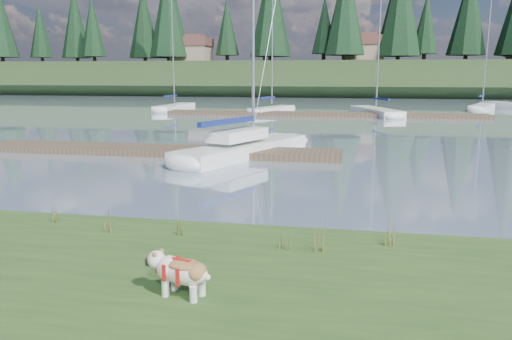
# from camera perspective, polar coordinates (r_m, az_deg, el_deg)

# --- Properties ---
(ground) EXTENTS (200.00, 200.00, 0.00)m
(ground) POSITION_cam_1_polar(r_m,az_deg,el_deg) (41.70, 4.82, 6.21)
(ground) COLOR #8194AA
(ground) RESTS_ON ground
(bank) EXTENTS (60.00, 9.00, 0.35)m
(bank) POSITION_cam_1_polar(r_m,az_deg,el_deg) (7.58, -26.00, -15.87)
(bank) COLOR #325220
(bank) RESTS_ON ground
(ridge) EXTENTS (200.00, 20.00, 5.00)m
(ridge) POSITION_cam_1_polar(r_m,az_deg,el_deg) (84.45, 7.93, 10.26)
(ridge) COLOR #223419
(ridge) RESTS_ON ground
(bulldog) EXTENTS (1.03, 0.54, 0.60)m
(bulldog) POSITION_cam_1_polar(r_m,az_deg,el_deg) (7.25, -8.54, -11.27)
(bulldog) COLOR silver
(bulldog) RESTS_ON bank
(sailboat_main) EXTENTS (5.04, 8.69, 12.57)m
(sailboat_main) POSITION_cam_1_polar(r_m,az_deg,el_deg) (21.69, -0.41, 2.95)
(sailboat_main) COLOR white
(sailboat_main) RESTS_ON ground
(dock_near) EXTENTS (16.00, 2.00, 0.30)m
(dock_near) POSITION_cam_1_polar(r_m,az_deg,el_deg) (22.20, -11.29, 2.22)
(dock_near) COLOR #4C3D2C
(dock_near) RESTS_ON ground
(dock_far) EXTENTS (26.00, 2.20, 0.30)m
(dock_far) POSITION_cam_1_polar(r_m,az_deg,el_deg) (41.53, 7.59, 6.34)
(dock_far) COLOR #4C3D2C
(dock_far) RESTS_ON ground
(sailboat_bg_0) EXTENTS (1.93, 7.72, 11.12)m
(sailboat_bg_0) POSITION_cam_1_polar(r_m,az_deg,el_deg) (48.49, -8.97, 7.17)
(sailboat_bg_0) COLOR white
(sailboat_bg_0) RESTS_ON ground
(sailboat_bg_2) EXTENTS (3.72, 6.52, 9.98)m
(sailboat_bg_2) POSITION_cam_1_polar(r_m,az_deg,el_deg) (44.48, 2.21, 6.97)
(sailboat_bg_2) COLOR white
(sailboat_bg_2) RESTS_ON ground
(sailboat_bg_3) EXTENTS (4.56, 8.96, 12.94)m
(sailboat_bg_3) POSITION_cam_1_polar(r_m,az_deg,el_deg) (44.02, 13.16, 6.64)
(sailboat_bg_3) COLOR white
(sailboat_bg_3) RESTS_ON ground
(sailboat_bg_4) EXTENTS (3.95, 7.02, 10.46)m
(sailboat_bg_4) POSITION_cam_1_polar(r_m,az_deg,el_deg) (52.47, 24.53, 6.60)
(sailboat_bg_4) COLOR white
(sailboat_bg_4) RESTS_ON ground
(sailboat_bg_5) EXTENTS (6.00, 8.93, 13.00)m
(sailboat_bg_5) POSITION_cam_1_polar(r_m,az_deg,el_deg) (55.97, 27.25, 6.58)
(sailboat_bg_5) COLOR white
(sailboat_bg_5) RESTS_ON ground
(weed_0) EXTENTS (0.17, 0.14, 0.54)m
(weed_0) POSITION_cam_1_polar(r_m,az_deg,el_deg) (10.40, -16.49, -5.55)
(weed_0) COLOR #475B23
(weed_0) RESTS_ON bank
(weed_1) EXTENTS (0.17, 0.14, 0.49)m
(weed_1) POSITION_cam_1_polar(r_m,az_deg,el_deg) (9.85, -8.80, -6.29)
(weed_1) COLOR #475B23
(weed_1) RESTS_ON bank
(weed_2) EXTENTS (0.17, 0.14, 0.63)m
(weed_2) POSITION_cam_1_polar(r_m,az_deg,el_deg) (8.98, 7.28, -7.57)
(weed_2) COLOR #475B23
(weed_2) RESTS_ON bank
(weed_3) EXTENTS (0.17, 0.14, 0.53)m
(weed_3) POSITION_cam_1_polar(r_m,az_deg,el_deg) (11.39, -21.89, -4.51)
(weed_3) COLOR #475B23
(weed_3) RESTS_ON bank
(weed_4) EXTENTS (0.17, 0.14, 0.38)m
(weed_4) POSITION_cam_1_polar(r_m,az_deg,el_deg) (9.06, 3.19, -8.03)
(weed_4) COLOR #475B23
(weed_4) RESTS_ON bank
(weed_5) EXTENTS (0.17, 0.14, 0.51)m
(weed_5) POSITION_cam_1_polar(r_m,az_deg,el_deg) (9.54, 14.97, -7.06)
(weed_5) COLOR #475B23
(weed_5) RESTS_ON bank
(mud_lip) EXTENTS (60.00, 0.50, 0.14)m
(mud_lip) POSITION_cam_1_polar(r_m,az_deg,el_deg) (11.16, -12.41, -6.95)
(mud_lip) COLOR #33281C
(mud_lip) RESTS_ON ground
(conifer_1) EXTENTS (4.40, 4.40, 11.30)m
(conifer_1) POSITION_cam_1_polar(r_m,az_deg,el_deg) (93.81, -18.16, 15.27)
(conifer_1) COLOR #382619
(conifer_1) RESTS_ON ridge
(conifer_2) EXTENTS (6.60, 6.60, 16.05)m
(conifer_2) POSITION_cam_1_polar(r_m,az_deg,el_deg) (85.16, -9.96, 17.65)
(conifer_2) COLOR #382619
(conifer_2) RESTS_ON ridge
(conifer_3) EXTENTS (4.84, 4.84, 12.25)m
(conifer_3) POSITION_cam_1_polar(r_m,az_deg,el_deg) (84.95, 1.02, 16.60)
(conifer_3) COLOR #382619
(conifer_3) RESTS_ON ridge
(conifer_4) EXTENTS (6.16, 6.16, 15.10)m
(conifer_4) POSITION_cam_1_polar(r_m,az_deg,el_deg) (77.95, 10.18, 17.94)
(conifer_4) COLOR #382619
(conifer_4) RESTS_ON ridge
(conifer_5) EXTENTS (3.96, 3.96, 10.35)m
(conifer_5) POSITION_cam_1_polar(r_m,az_deg,el_deg) (82.37, 18.86, 15.58)
(conifer_5) COLOR #382619
(conifer_5) RESTS_ON ridge
(house_0) EXTENTS (6.30, 5.30, 4.65)m
(house_0) POSITION_cam_1_polar(r_m,az_deg,el_deg) (85.56, -7.40, 13.50)
(house_0) COLOR gray
(house_0) RESTS_ON ridge
(house_1) EXTENTS (6.30, 5.30, 4.65)m
(house_1) POSITION_cam_1_polar(r_m,az_deg,el_deg) (82.45, 12.23, 13.45)
(house_1) COLOR gray
(house_1) RESTS_ON ridge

